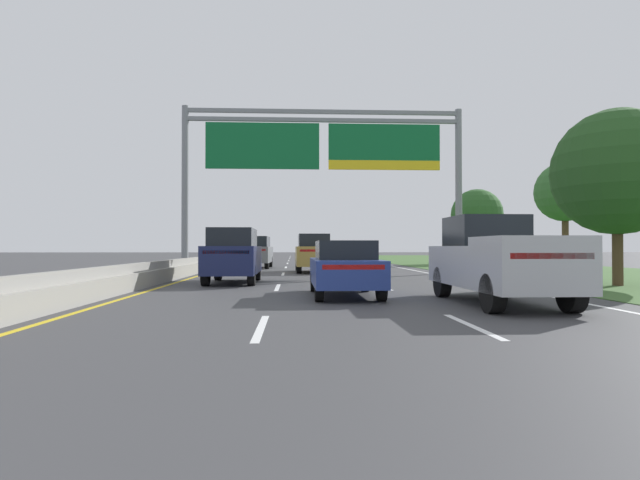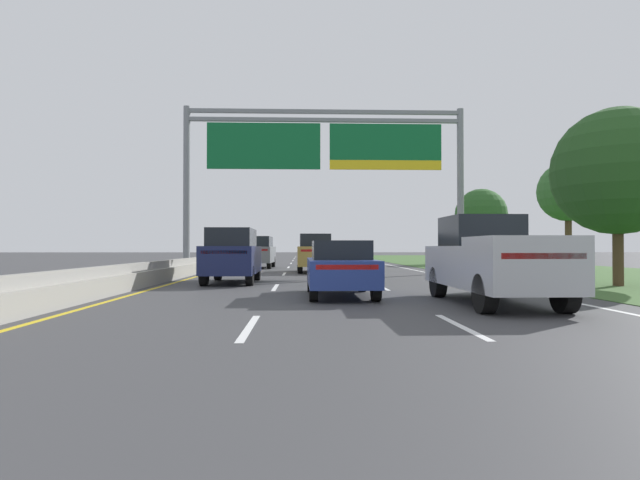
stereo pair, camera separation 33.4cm
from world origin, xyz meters
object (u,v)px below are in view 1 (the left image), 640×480
at_px(car_blue_centre_lane_sedan, 345,267).
at_px(roadside_tree_mid, 565,192).
at_px(roadside_tree_far, 477,215).
at_px(overhead_sign_gantry, 324,154).
at_px(car_grey_left_lane_suv, 256,252).
at_px(car_gold_centre_lane_suv, 313,252).
at_px(pickup_truck_silver, 497,260).
at_px(car_navy_left_lane_suv, 233,255).
at_px(roadside_tree_near, 617,172).

xyz_separation_m(car_blue_centre_lane_sedan, roadside_tree_mid, (13.72, 13.62, 3.65)).
xyz_separation_m(car_blue_centre_lane_sedan, roadside_tree_far, (13.90, 28.17, 3.30)).
height_order(overhead_sign_gantry, car_grey_left_lane_suv, overhead_sign_gantry).
distance_m(overhead_sign_gantry, car_gold_centre_lane_suv, 5.42).
bearing_deg(car_gold_centre_lane_suv, pickup_truck_silver, -167.21).
xyz_separation_m(car_navy_left_lane_suv, roadside_tree_far, (17.69, 22.51, 3.02)).
height_order(roadside_tree_near, roadside_tree_far, roadside_tree_near).
bearing_deg(roadside_tree_mid, car_navy_left_lane_suv, -155.57).
distance_m(pickup_truck_silver, car_grey_left_lane_suv, 23.72).
bearing_deg(roadside_tree_near, car_gold_centre_lane_suv, 133.95).
height_order(overhead_sign_gantry, car_gold_centre_lane_suv, overhead_sign_gantry).
distance_m(car_grey_left_lane_suv, car_gold_centre_lane_suv, 7.12).
height_order(car_gold_centre_lane_suv, roadside_tree_mid, roadside_tree_mid).
xyz_separation_m(overhead_sign_gantry, car_gold_centre_lane_suv, (-0.52, 1.23, -5.26)).
bearing_deg(car_navy_left_lane_suv, car_gold_centre_lane_suv, -22.04).
bearing_deg(roadside_tree_near, car_blue_centre_lane_sedan, -161.97).
relative_size(car_navy_left_lane_suv, roadside_tree_far, 0.75).
xyz_separation_m(pickup_truck_silver, car_gold_centre_lane_suv, (-3.94, 16.34, 0.02)).
bearing_deg(roadside_tree_near, pickup_truck_silver, -140.29).
height_order(overhead_sign_gantry, roadside_tree_far, overhead_sign_gantry).
height_order(car_gold_centre_lane_suv, roadside_tree_far, roadside_tree_far).
distance_m(car_grey_left_lane_suv, roadside_tree_near, 22.31).
relative_size(roadside_tree_mid, roadside_tree_far, 0.98).
relative_size(car_grey_left_lane_suv, roadside_tree_far, 0.76).
bearing_deg(roadside_tree_far, car_blue_centre_lane_sedan, -116.25).
xyz_separation_m(car_grey_left_lane_suv, car_gold_centre_lane_suv, (3.59, -6.15, 0.00)).
distance_m(overhead_sign_gantry, car_grey_left_lane_suv, 9.94).
relative_size(car_blue_centre_lane_sedan, car_navy_left_lane_suv, 0.94).
bearing_deg(roadside_tree_mid, pickup_truck_silver, -122.78).
bearing_deg(car_navy_left_lane_suv, overhead_sign_gantry, -28.56).
bearing_deg(car_grey_left_lane_suv, roadside_tree_near, -138.86).
xyz_separation_m(car_blue_centre_lane_sedan, car_grey_left_lane_suv, (-3.96, 20.34, 0.28)).
xyz_separation_m(car_navy_left_lane_suv, roadside_tree_near, (13.92, -2.37, 2.98)).
xyz_separation_m(car_blue_centre_lane_sedan, car_navy_left_lane_suv, (-3.80, 5.66, 0.28)).
distance_m(car_gold_centre_lane_suv, roadside_tree_mid, 14.51).
bearing_deg(car_blue_centre_lane_sedan, pickup_truck_silver, -121.35).
distance_m(overhead_sign_gantry, roadside_tree_far, 20.63).
xyz_separation_m(overhead_sign_gantry, roadside_tree_near, (9.98, -9.67, -2.27)).
height_order(pickup_truck_silver, car_blue_centre_lane_sedan, pickup_truck_silver).
bearing_deg(overhead_sign_gantry, car_grey_left_lane_suv, 119.12).
relative_size(car_blue_centre_lane_sedan, car_gold_centre_lane_suv, 0.93).
bearing_deg(car_navy_left_lane_suv, roadside_tree_mid, -65.77).
xyz_separation_m(car_navy_left_lane_suv, roadside_tree_mid, (17.52, 7.96, 3.37)).
bearing_deg(car_blue_centre_lane_sedan, overhead_sign_gantry, -0.85).
xyz_separation_m(overhead_sign_gantry, roadside_tree_mid, (13.58, 0.66, -1.89)).
distance_m(car_blue_centre_lane_sedan, car_grey_left_lane_suv, 20.72).
bearing_deg(roadside_tree_near, overhead_sign_gantry, 135.90).
xyz_separation_m(car_gold_centre_lane_suv, roadside_tree_far, (14.27, 13.98, 3.02)).
xyz_separation_m(roadside_tree_mid, roadside_tree_far, (0.17, 14.55, -0.35)).
bearing_deg(car_grey_left_lane_suv, overhead_sign_gantry, -149.31).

